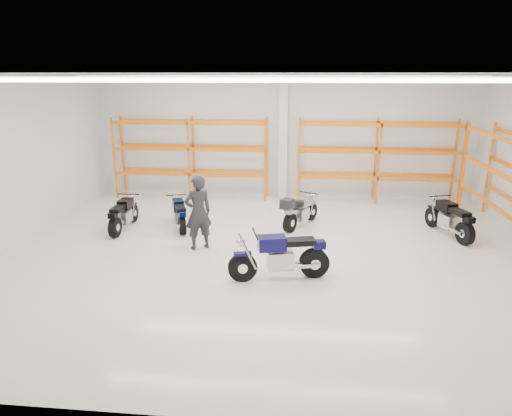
# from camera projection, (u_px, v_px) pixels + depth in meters

# --- Properties ---
(ground) EXTENTS (14.00, 14.00, 0.00)m
(ground) POSITION_uv_depth(u_px,v_px,m) (272.00, 254.00, 11.85)
(ground) COLOR silver
(ground) RESTS_ON ground
(room_shell) EXTENTS (14.02, 12.02, 4.51)m
(room_shell) POSITION_uv_depth(u_px,v_px,m) (274.00, 126.00, 10.95)
(room_shell) COLOR silver
(room_shell) RESTS_ON ground
(motorcycle_main) EXTENTS (2.29, 0.88, 1.14)m
(motorcycle_main) POSITION_uv_depth(u_px,v_px,m) (284.00, 257.00, 10.26)
(motorcycle_main) COLOR black
(motorcycle_main) RESTS_ON ground
(motorcycle_back_a) EXTENTS (0.66, 2.00, 0.98)m
(motorcycle_back_a) POSITION_uv_depth(u_px,v_px,m) (123.00, 215.00, 13.52)
(motorcycle_back_a) COLOR black
(motorcycle_back_a) RESTS_ON ground
(motorcycle_back_b) EXTENTS (0.90, 1.79, 0.93)m
(motorcycle_back_b) POSITION_uv_depth(u_px,v_px,m) (179.00, 215.00, 13.69)
(motorcycle_back_b) COLOR black
(motorcycle_back_b) RESTS_ON ground
(motorcycle_back_c) EXTENTS (1.15, 1.90, 1.05)m
(motorcycle_back_c) POSITION_uv_depth(u_px,v_px,m) (299.00, 212.00, 13.75)
(motorcycle_back_c) COLOR black
(motorcycle_back_c) RESTS_ON ground
(motorcycle_back_d) EXTENTS (0.93, 2.10, 1.06)m
(motorcycle_back_d) POSITION_uv_depth(u_px,v_px,m) (451.00, 220.00, 12.99)
(motorcycle_back_d) COLOR black
(motorcycle_back_d) RESTS_ON ground
(standing_man) EXTENTS (0.87, 0.79, 2.00)m
(standing_man) POSITION_uv_depth(u_px,v_px,m) (198.00, 212.00, 11.96)
(standing_man) COLOR black
(standing_man) RESTS_ON ground
(structural_column) EXTENTS (0.32, 0.32, 4.50)m
(structural_column) POSITION_uv_depth(u_px,v_px,m) (283.00, 137.00, 16.77)
(structural_column) COLOR white
(structural_column) RESTS_ON ground
(pallet_racking_back_left) EXTENTS (5.67, 0.87, 3.00)m
(pallet_racking_back_left) POSITION_uv_depth(u_px,v_px,m) (191.00, 150.00, 16.90)
(pallet_racking_back_left) COLOR orange
(pallet_racking_back_left) RESTS_ON ground
(pallet_racking_back_right) EXTENTS (5.67, 0.87, 3.00)m
(pallet_racking_back_right) POSITION_uv_depth(u_px,v_px,m) (378.00, 153.00, 16.25)
(pallet_racking_back_right) COLOR orange
(pallet_racking_back_right) RESTS_ON ground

